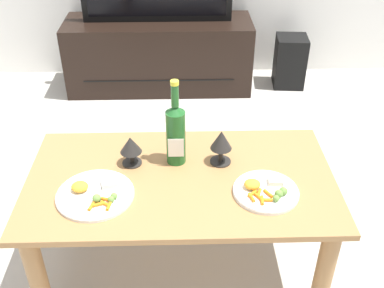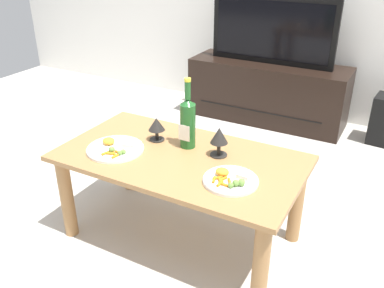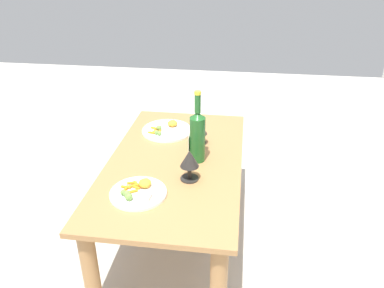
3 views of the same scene
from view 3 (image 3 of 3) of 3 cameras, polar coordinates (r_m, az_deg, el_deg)
ground_plane at (r=2.19m, az=-2.28°, el=-13.64°), size 6.40×6.40×0.00m
dining_table at (r=1.94m, az=-2.50°, el=-4.71°), size 1.20×0.66×0.49m
wine_bottle at (r=1.83m, az=0.81°, el=1.43°), size 0.08×0.08×0.36m
goblet_left at (r=2.02m, az=1.08°, el=2.23°), size 0.09×0.09×0.13m
goblet_right at (r=1.70m, az=-0.38°, el=-2.46°), size 0.09×0.09×0.15m
dinner_plate_left at (r=2.19m, az=-3.76°, el=2.13°), size 0.29×0.29×0.05m
dinner_plate_right at (r=1.65m, az=-8.09°, el=-7.18°), size 0.25×0.25×0.05m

